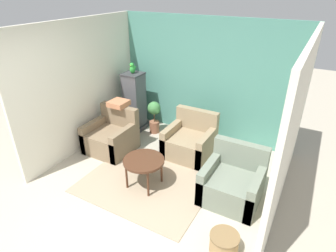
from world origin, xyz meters
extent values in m
plane|color=#B2A893|center=(0.00, 0.00, 0.00)|extent=(20.00, 20.00, 0.00)
cube|color=#4C897A|center=(0.00, 3.07, 1.22)|extent=(3.78, 0.06, 2.43)
cube|color=silver|center=(-1.86, 1.52, 1.22)|extent=(0.06, 3.04, 2.43)
cube|color=silver|center=(1.86, 1.52, 1.22)|extent=(0.06, 3.04, 2.43)
cube|color=gray|center=(-0.11, 0.93, 0.01)|extent=(2.03, 1.52, 0.01)
cylinder|color=#472819|center=(-0.11, 0.93, 0.48)|extent=(0.65, 0.65, 0.04)
cylinder|color=#472819|center=(-0.31, 0.73, 0.23)|extent=(0.04, 0.04, 0.46)
cylinder|color=#472819|center=(0.09, 0.73, 0.23)|extent=(0.04, 0.04, 0.46)
cylinder|color=#472819|center=(-0.31, 1.14, 0.23)|extent=(0.04, 0.04, 0.46)
cylinder|color=#472819|center=(0.09, 1.14, 0.23)|extent=(0.04, 0.04, 0.46)
cube|color=#7A664C|center=(-1.28, 1.51, 0.21)|extent=(0.84, 0.80, 0.42)
cube|color=#7A664C|center=(-1.28, 1.84, 0.63)|extent=(0.84, 0.14, 0.41)
cube|color=#7A664C|center=(-1.64, 1.51, 0.28)|extent=(0.12, 0.80, 0.56)
cube|color=#7A664C|center=(-0.92, 1.51, 0.28)|extent=(0.12, 0.80, 0.56)
cube|color=slate|center=(1.22, 1.29, 0.21)|extent=(0.84, 0.80, 0.42)
cube|color=slate|center=(1.22, 1.63, 0.63)|extent=(0.84, 0.14, 0.41)
cube|color=slate|center=(0.86, 1.29, 0.28)|extent=(0.12, 0.80, 0.56)
cube|color=slate|center=(1.58, 1.29, 0.28)|extent=(0.12, 0.80, 0.56)
cube|color=#8E7A5B|center=(0.14, 2.09, 0.21)|extent=(0.84, 0.80, 0.42)
cube|color=#8E7A5B|center=(0.14, 2.42, 0.63)|extent=(0.84, 0.14, 0.41)
cube|color=#8E7A5B|center=(-0.22, 2.09, 0.28)|extent=(0.12, 0.80, 0.56)
cube|color=#8E7A5B|center=(0.50, 2.09, 0.28)|extent=(0.12, 0.80, 0.56)
cube|color=#353539|center=(-1.42, 2.55, 0.05)|extent=(0.48, 0.48, 0.10)
cube|color=#4C4C51|center=(-1.42, 2.55, 0.67)|extent=(0.38, 0.38, 1.15)
cube|color=#353539|center=(-1.42, 2.55, 1.26)|extent=(0.40, 0.40, 0.03)
ellipsoid|color=green|center=(-1.42, 2.55, 1.36)|extent=(0.11, 0.13, 0.17)
sphere|color=green|center=(-1.42, 2.54, 1.45)|extent=(0.09, 0.09, 0.09)
cone|color=gold|center=(-1.42, 2.50, 1.45)|extent=(0.04, 0.04, 0.04)
cone|color=green|center=(-1.42, 2.61, 1.34)|extent=(0.05, 0.11, 0.15)
cylinder|color=brown|center=(-0.93, 2.58, 0.13)|extent=(0.22, 0.22, 0.26)
cylinder|color=brown|center=(-0.93, 2.58, 0.37)|extent=(0.03, 0.03, 0.22)
sphere|color=#427F42|center=(-0.93, 2.58, 0.58)|extent=(0.28, 0.28, 0.28)
sphere|color=#427F42|center=(-1.01, 2.60, 0.53)|extent=(0.17, 0.17, 0.17)
sphere|color=#427F42|center=(-0.86, 2.55, 0.54)|extent=(0.15, 0.15, 0.15)
cylinder|color=#A37F51|center=(1.44, 0.34, 0.13)|extent=(0.35, 0.35, 0.26)
cylinder|color=brown|center=(1.44, 0.34, 0.25)|extent=(0.36, 0.36, 0.02)
cube|color=#B2704C|center=(-1.28, 1.84, 0.88)|extent=(0.34, 0.34, 0.10)
camera|label=1|loc=(2.01, -2.08, 2.96)|focal=30.00mm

